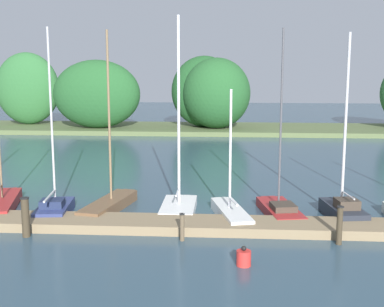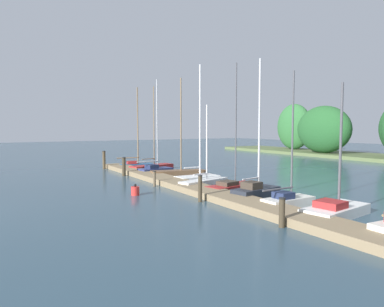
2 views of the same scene
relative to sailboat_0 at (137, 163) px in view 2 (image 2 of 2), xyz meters
The scene contains 17 objects.
dock_pier 13.28m from the sailboat_0, ahead, with size 29.47×1.80×0.35m.
sailboat_0 is the anchor object (origin of this frame).
sailboat_1 2.33m from the sailboat_0, 16.70° to the left, with size 2.12×4.47×7.37m.
sailboat_2 4.90m from the sailboat_0, ahead, with size 1.50×3.25×7.59m.
sailboat_3 7.00m from the sailboat_0, ahead, with size 1.81×4.43×7.54m.
sailboat_4 9.94m from the sailboat_0, ahead, with size 1.40×3.26×8.08m.
sailboat_5 12.08m from the sailboat_0, ahead, with size 1.75×3.95×5.19m.
sailboat_6 14.11m from the sailboat_0, ahead, with size 1.81×3.83×7.56m.
sailboat_7 16.58m from the sailboat_0, ahead, with size 1.52×3.10×7.36m.
sailboat_8 18.99m from the sailboat_0, ahead, with size 1.06×3.17×6.40m.
sailboat_9 21.27m from the sailboat_0, ahead, with size 1.87×3.80×5.65m.
mooring_piling_0 2.99m from the sailboat_0, 101.27° to the right, with size 0.30×0.30×1.64m.
mooring_piling_1 5.60m from the sailboat_0, 32.19° to the right, with size 0.32×0.32×1.46m.
mooring_piling_2 10.81m from the sailboat_0, 16.16° to the right, with size 0.19×0.19×0.99m.
mooring_piling_3 16.10m from the sailboat_0, 10.76° to the right, with size 0.23×0.23×1.36m.
mooring_piling_4 21.46m from the sailboat_0, ahead, with size 0.26×0.26×1.13m.
channel_buoy_0 13.51m from the sailboat_0, 22.49° to the right, with size 0.45×0.45×0.64m.
Camera 2 is at (17.56, 2.95, 3.78)m, focal length 33.03 mm.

